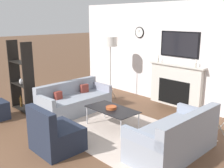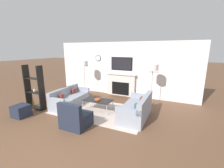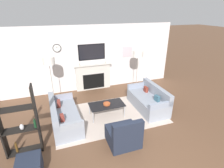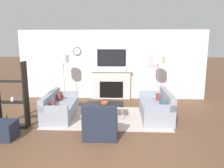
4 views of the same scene
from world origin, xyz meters
name	(u,v)px [view 2 (image 2 of 4)]	position (x,y,z in m)	size (l,w,h in m)	color
ground_plane	(51,147)	(0.00, 0.00, 0.00)	(60.00, 60.00, 0.00)	brown
fireplace_wall	(122,72)	(0.00, 4.77, 1.23)	(7.35, 0.28, 2.70)	silver
area_rug	(100,111)	(0.00, 2.45, 0.01)	(3.53, 2.10, 0.01)	beige
couch_left	(70,99)	(-1.46, 2.45, 0.27)	(0.86, 1.86, 0.74)	#8D95A2
couch_right	(137,110)	(1.46, 2.45, 0.30)	(0.82, 1.69, 0.81)	#8D95A2
armchair	(75,119)	(-0.07, 1.06, 0.28)	(0.79, 0.74, 0.83)	#1F2637
coffee_table	(98,101)	(-0.09, 2.45, 0.41)	(1.12, 0.60, 0.43)	black
decorative_bowl	(97,99)	(-0.09, 2.44, 0.46)	(0.23, 0.23, 0.06)	#B35227
floor_lamp_left	(84,64)	(-1.68, 3.90, 1.62)	(0.39, 0.39, 1.79)	#9E998E
floor_lamp_right	(153,68)	(1.68, 3.90, 1.60)	(0.42, 0.42, 1.75)	#9E998E
shelf_unit	(34,89)	(-2.46, 1.61, 0.81)	(0.82, 0.28, 1.75)	black
ottoman	(21,111)	(-2.30, 0.85, 0.21)	(0.50, 0.50, 0.42)	#1F2637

